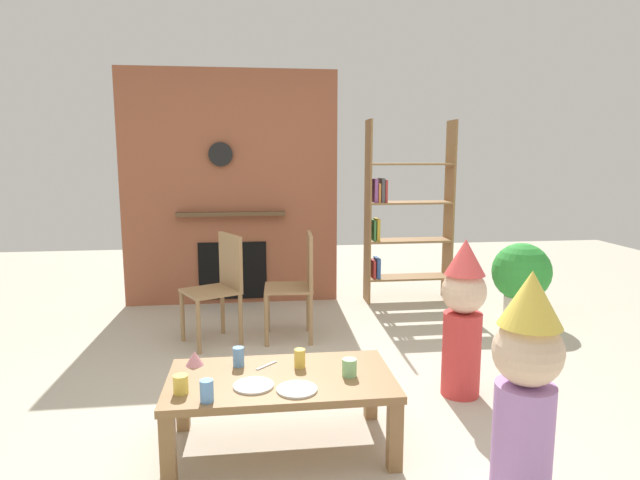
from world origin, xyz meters
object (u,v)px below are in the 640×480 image
at_px(paper_cup_center, 349,367).
at_px(paper_plate_rear, 297,389).
at_px(paper_cup_far_left, 207,391).
at_px(paper_cup_near_left, 181,384).
at_px(child_with_cone_hat, 526,386).
at_px(dining_chair_left, 221,282).
at_px(coffee_table, 281,387).
at_px(bookshelf, 403,217).
at_px(paper_plate_front, 253,386).
at_px(paper_cup_near_right, 300,358).
at_px(dining_chair_middle, 299,280).
at_px(birthday_cake_slice, 195,358).
at_px(child_in_pink, 463,314).
at_px(potted_plant_tall, 521,276).
at_px(paper_cup_far_right, 239,357).

relative_size(paper_cup_center, paper_plate_rear, 0.46).
bearing_deg(paper_cup_far_left, paper_cup_near_left, 141.17).
relative_size(child_with_cone_hat, dining_chair_left, 1.19).
bearing_deg(dining_chair_left, paper_plate_rear, 77.12).
relative_size(coffee_table, paper_plate_rear, 5.85).
relative_size(paper_cup_near_left, dining_chair_left, 0.10).
relative_size(bookshelf, paper_plate_front, 9.37).
height_order(coffee_table, paper_plate_front, paper_plate_front).
bearing_deg(paper_plate_rear, paper_cup_near_right, 82.28).
bearing_deg(bookshelf, paper_cup_far_left, -120.45).
bearing_deg(child_with_cone_hat, dining_chair_middle, -40.38).
xyz_separation_m(paper_plate_front, child_with_cone_hat, (1.16, -0.51, 0.16)).
distance_m(paper_plate_rear, birthday_cake_slice, 0.66).
xyz_separation_m(bookshelf, child_in_pink, (-0.24, -2.29, -0.36)).
distance_m(bookshelf, birthday_cake_slice, 3.24).
xyz_separation_m(coffee_table, child_in_pink, (1.19, 0.51, 0.20)).
bearing_deg(paper_cup_near_left, child_in_pink, 21.06).
distance_m(paper_cup_far_left, paper_plate_rear, 0.44).
bearing_deg(potted_plant_tall, paper_plate_front, -140.29).
xyz_separation_m(paper_cup_near_left, child_with_cone_hat, (1.50, -0.48, 0.12)).
xyz_separation_m(paper_cup_near_left, paper_plate_rear, (0.56, -0.04, -0.04)).
xyz_separation_m(paper_cup_far_left, paper_cup_far_right, (0.14, 0.42, -0.00)).
bearing_deg(dining_chair_middle, paper_cup_center, 96.71).
height_order(paper_cup_far_right, birthday_cake_slice, paper_cup_far_right).
distance_m(paper_cup_far_left, paper_cup_far_right, 0.44).
relative_size(paper_cup_far_right, birthday_cake_slice, 1.06).
xyz_separation_m(paper_cup_near_right, birthday_cake_slice, (-0.57, 0.10, -0.01)).
distance_m(child_with_cone_hat, dining_chair_middle, 2.47).
relative_size(paper_cup_near_left, birthday_cake_slice, 0.91).
height_order(paper_cup_center, paper_cup_far_left, paper_cup_far_left).
distance_m(paper_plate_front, birthday_cake_slice, 0.45).
bearing_deg(paper_cup_far_right, dining_chair_left, 96.64).
relative_size(child_in_pink, dining_chair_middle, 1.14).
bearing_deg(paper_plate_front, paper_plate_rear, -18.73).
xyz_separation_m(paper_cup_near_left, paper_plate_front, (0.35, 0.03, -0.04)).
bearing_deg(paper_cup_near_left, paper_plate_rear, -4.11).
bearing_deg(paper_cup_center, paper_cup_far_right, 160.33).
xyz_separation_m(paper_plate_rear, child_in_pink, (1.12, 0.69, 0.14)).
distance_m(paper_cup_far_right, dining_chair_left, 1.57).
bearing_deg(paper_plate_rear, dining_chair_left, 103.88).
xyz_separation_m(paper_plate_front, birthday_cake_slice, (-0.32, 0.32, 0.03)).
xyz_separation_m(paper_cup_center, paper_plate_rear, (-0.29, -0.14, -0.04)).
bearing_deg(child_in_pink, paper_cup_far_right, -9.67).
distance_m(paper_cup_center, child_in_pink, 1.00).
distance_m(bookshelf, potted_plant_tall, 1.33).
bearing_deg(child_in_pink, paper_cup_center, 10.02).
distance_m(paper_cup_near_right, child_in_pink, 1.15).
xyz_separation_m(paper_cup_near_left, child_in_pink, (1.68, 0.65, 0.10)).
xyz_separation_m(paper_cup_near_left, paper_cup_far_right, (0.27, 0.31, 0.01)).
bearing_deg(paper_plate_rear, paper_plate_front, 161.27).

